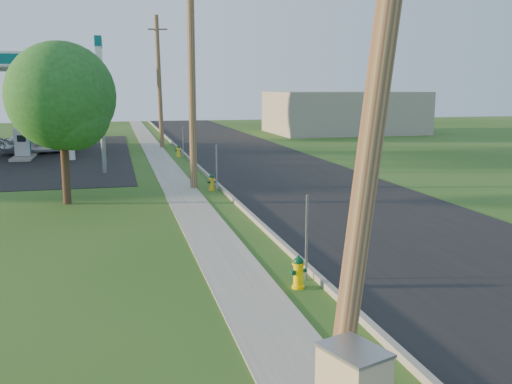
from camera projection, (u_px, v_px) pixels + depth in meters
ground_plane at (376, 366)px, 9.08m from camera, size 140.00×140.00×0.00m
road at (368, 216)px, 19.69m from camera, size 8.00×120.00×0.02m
curb at (256, 220)px, 18.73m from camera, size 0.15×120.00×0.15m
sidewalk at (203, 225)px, 18.33m from camera, size 1.50×120.00×0.03m
utility_pole_near at (382, 52)px, 7.12m from camera, size 1.40×0.32×9.48m
utility_pole_mid at (192, 74)px, 24.28m from camera, size 1.40×0.32×9.80m
utility_pole_far at (159, 82)px, 41.50m from camera, size 1.40×0.32×9.50m
sign_post_near at (307, 238)px, 12.97m from camera, size 0.05×0.04×2.00m
sign_post_mid at (217, 168)px, 24.24m from camera, size 0.05×0.04×2.00m
sign_post_far at (183, 142)px, 35.89m from camera, size 0.05×0.04×2.00m
fuel_pump_ne at (23, 147)px, 35.35m from camera, size 1.20×3.20×1.90m
fuel_pump_se at (31, 142)px, 39.17m from camera, size 1.20×3.20×1.90m
price_pylon at (99, 66)px, 28.52m from camera, size 0.34×2.04×6.85m
distant_building at (343, 112)px, 55.94m from camera, size 14.00×10.00×4.00m
tree_verge at (64, 100)px, 21.06m from camera, size 4.01×4.01×6.07m
tree_lot at (77, 82)px, 46.94m from camera, size 4.93×4.93×7.48m
hydrant_near at (298, 272)px, 12.55m from camera, size 0.39×0.35×0.75m
hydrant_mid at (212, 182)px, 24.55m from camera, size 0.38×0.34×0.73m
hydrant_far at (178, 151)px, 36.59m from camera, size 0.40×0.35×0.77m
car_silver at (39, 142)px, 38.18m from camera, size 5.19×3.26×1.65m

